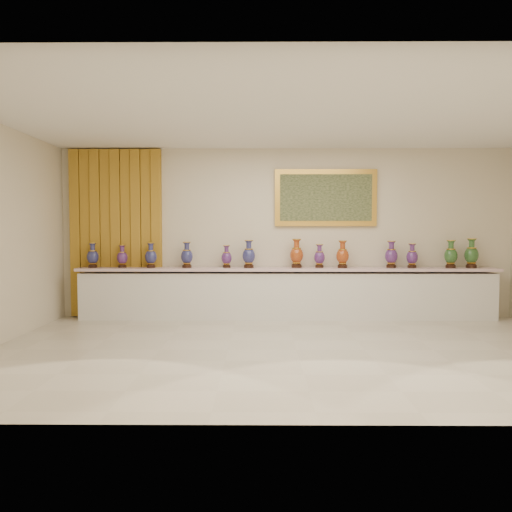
{
  "coord_description": "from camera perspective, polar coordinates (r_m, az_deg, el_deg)",
  "views": [
    {
      "loc": [
        -0.48,
        -6.4,
        1.56
      ],
      "look_at": [
        -0.54,
        1.7,
        1.13
      ],
      "focal_mm": 35.0,
      "sensor_mm": 36.0,
      "label": 1
    }
  ],
  "objects": [
    {
      "name": "vase_1",
      "position": [
        9.03,
        -15.04,
        -0.15
      ],
      "size": [
        0.21,
        0.21,
        0.4
      ],
      "rotation": [
        0.0,
        0.0,
        -0.15
      ],
      "color": "black",
      "rests_on": "counter"
    },
    {
      "name": "vase_10",
      "position": [
        9.07,
        17.41,
        -0.1
      ],
      "size": [
        0.2,
        0.2,
        0.42
      ],
      "rotation": [
        0.0,
        0.0,
        -0.01
      ],
      "color": "black",
      "rests_on": "counter"
    },
    {
      "name": "vase_4",
      "position": [
        8.7,
        -3.38,
        -0.19
      ],
      "size": [
        0.23,
        0.23,
        0.39
      ],
      "rotation": [
        0.0,
        0.0,
        0.35
      ],
      "color": "black",
      "rests_on": "counter"
    },
    {
      "name": "ground",
      "position": [
        6.61,
        4.64,
        -10.65
      ],
      "size": [
        8.0,
        8.0,
        0.0
      ],
      "primitive_type": "plane",
      "color": "beige",
      "rests_on": "ground"
    },
    {
      "name": "vase_5",
      "position": [
        8.65,
        -0.83,
        0.07
      ],
      "size": [
        0.29,
        0.29,
        0.48
      ],
      "rotation": [
        0.0,
        0.0,
        0.41
      ],
      "color": "black",
      "rests_on": "counter"
    },
    {
      "name": "label_card",
      "position": [
        8.59,
        -4.0,
        -1.39
      ],
      "size": [
        0.1,
        0.06,
        0.0
      ],
      "primitive_type": "cube",
      "color": "white",
      "rests_on": "counter"
    },
    {
      "name": "room",
      "position": [
        9.06,
        -12.06,
        3.2
      ],
      "size": [
        8.0,
        8.0,
        8.0
      ],
      "color": "beige",
      "rests_on": "ground"
    },
    {
      "name": "vase_3",
      "position": [
        8.77,
        -7.91,
        -0.01
      ],
      "size": [
        0.25,
        0.25,
        0.45
      ],
      "rotation": [
        0.0,
        0.0,
        0.25
      ],
      "color": "black",
      "rests_on": "counter"
    },
    {
      "name": "vase_8",
      "position": [
        8.76,
        9.86,
        0.04
      ],
      "size": [
        0.22,
        0.22,
        0.47
      ],
      "rotation": [
        0.0,
        0.0,
        0.01
      ],
      "color": "black",
      "rests_on": "counter"
    },
    {
      "name": "vase_11",
      "position": [
        9.28,
        21.37,
        0.06
      ],
      "size": [
        0.25,
        0.25,
        0.48
      ],
      "rotation": [
        0.0,
        0.0,
        -0.14
      ],
      "color": "black",
      "rests_on": "counter"
    },
    {
      "name": "vase_12",
      "position": [
        9.42,
        23.4,
        0.14
      ],
      "size": [
        0.28,
        0.28,
        0.51
      ],
      "rotation": [
        0.0,
        0.0,
        0.22
      ],
      "color": "black",
      "rests_on": "counter"
    },
    {
      "name": "vase_0",
      "position": [
        9.13,
        -18.16,
        -0.06
      ],
      "size": [
        0.24,
        0.24,
        0.43
      ],
      "rotation": [
        0.0,
        0.0,
        0.19
      ],
      "color": "black",
      "rests_on": "counter"
    },
    {
      "name": "counter",
      "position": [
        8.76,
        3.57,
        -4.37
      ],
      "size": [
        7.28,
        0.48,
        0.9
      ],
      "color": "white",
      "rests_on": "ground"
    },
    {
      "name": "vase_6",
      "position": [
        8.72,
        4.66,
        0.14
      ],
      "size": [
        0.29,
        0.29,
        0.5
      ],
      "rotation": [
        0.0,
        0.0,
        -0.29
      ],
      "color": "black",
      "rests_on": "counter"
    },
    {
      "name": "vase_9",
      "position": [
        8.99,
        15.2,
        0.04
      ],
      "size": [
        0.27,
        0.27,
        0.47
      ],
      "rotation": [
        0.0,
        0.0,
        0.3
      ],
      "color": "black",
      "rests_on": "counter"
    },
    {
      "name": "vase_2",
      "position": [
        8.86,
        -11.92,
        -0.06
      ],
      "size": [
        0.26,
        0.26,
        0.44
      ],
      "rotation": [
        0.0,
        0.0,
        -0.35
      ],
      "color": "black",
      "rests_on": "counter"
    },
    {
      "name": "vase_7",
      "position": [
        8.76,
        7.27,
        -0.14
      ],
      "size": [
        0.21,
        0.21,
        0.41
      ],
      "rotation": [
        0.0,
        0.0,
        0.11
      ],
      "color": "black",
      "rests_on": "counter"
    }
  ]
}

